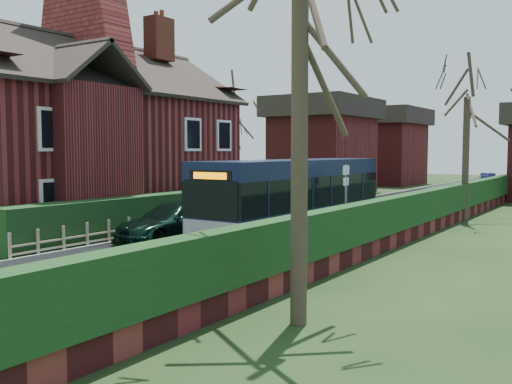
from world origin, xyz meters
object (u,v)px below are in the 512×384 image
Objects in this scene: brick_house at (87,130)px; car_silver at (225,210)px; bus_stop_sign at (346,191)px; car_green at (175,222)px; telegraph_pole at (302,151)px; bus at (294,201)px.

car_silver is (5.93, 2.92, -3.68)m from brick_house.
brick_house reaches higher than bus_stop_sign.
bus_stop_sign is (5.60, 3.13, 1.19)m from car_green.
car_green is 0.74× the size of telegraph_pole.
bus_stop_sign is 0.43× the size of telegraph_pole.
car_silver is 4.97m from car_green.
bus_stop_sign is at bearing 35.24° from car_green.
brick_house is at bearing 171.03° from car_green.
car_silver is 7.11m from bus_stop_sign.
brick_house is at bearing -148.04° from car_silver.
bus is at bearing 102.11° from telegraph_pole.
car_silver is at bearing 155.26° from bus.
bus reaches higher than car_silver.
car_green is at bearing -70.25° from car_silver.
brick_house is 2.15× the size of telegraph_pole.
bus_stop_sign reaches higher than car_green.
car_green is 7.15m from telegraph_pole.
brick_house reaches higher than telegraph_pole.
bus is 5.24m from telegraph_pole.
car_green is 1.73× the size of bus_stop_sign.
car_silver is at bearing 119.33° from telegraph_pole.
brick_house reaches higher than bus.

